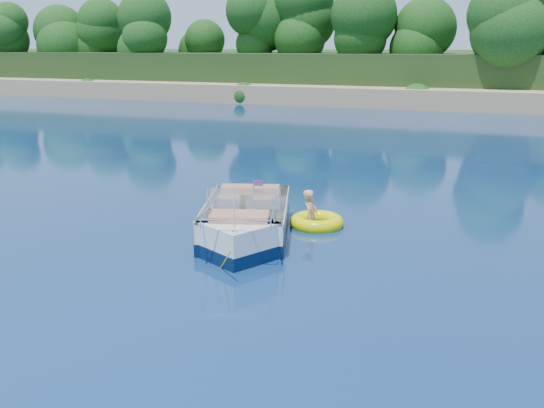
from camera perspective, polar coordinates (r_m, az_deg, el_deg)
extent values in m
plane|color=#091B42|center=(14.81, -9.49, -4.03)|extent=(160.00, 160.00, 0.00)
cube|color=#9E815B|center=(50.70, 13.15, 9.58)|extent=(170.00, 8.00, 2.00)
cube|color=#1C3716|center=(77.43, 16.21, 11.41)|extent=(170.00, 56.00, 6.00)
cylinder|color=black|center=(74.48, -23.87, 12.11)|extent=(0.44, 0.44, 2.80)
sphere|color=black|center=(74.46, -24.08, 14.15)|extent=(4.62, 4.62, 4.62)
cylinder|color=black|center=(58.30, -4.54, 13.10)|extent=(0.44, 0.44, 3.20)
sphere|color=black|center=(58.29, -4.60, 16.08)|extent=(5.28, 5.28, 5.28)
cylinder|color=black|center=(54.51, 13.96, 12.82)|extent=(0.44, 0.44, 3.60)
sphere|color=black|center=(54.52, 14.19, 16.41)|extent=(5.94, 5.94, 5.94)
cube|color=white|center=(15.57, -2.39, -1.71)|extent=(3.09, 4.24, 1.06)
cube|color=white|center=(13.86, -3.13, -3.82)|extent=(1.92, 1.92, 1.06)
cube|color=#061735|center=(15.61, -2.39, -2.23)|extent=(3.13, 4.29, 0.30)
cube|color=#061735|center=(13.91, -3.13, -4.39)|extent=(1.95, 1.95, 0.30)
cube|color=tan|center=(15.78, -2.29, -0.37)|extent=(2.35, 3.03, 0.10)
cube|color=white|center=(15.44, -2.41, 0.06)|extent=(3.13, 4.25, 0.06)
cube|color=black|center=(17.56, -1.72, 0.35)|extent=(0.64, 0.51, 0.91)
cube|color=#8C9EA5|center=(14.74, -4.45, 0.49)|extent=(0.82, 0.40, 0.49)
cube|color=#8C9EA5|center=(14.64, -0.93, 0.44)|extent=(0.82, 0.58, 0.49)
cube|color=#BB7556|center=(15.24, -4.20, -0.04)|extent=(0.70, 0.70, 0.40)
cube|color=#BB7556|center=(15.15, -0.80, -0.09)|extent=(0.70, 0.70, 0.40)
cube|color=#BB7556|center=(16.40, -2.06, 1.05)|extent=(1.67, 1.01, 0.38)
cube|color=#BB7556|center=(13.89, -3.07, -1.58)|extent=(1.50, 1.13, 0.34)
cylinder|color=white|center=(12.85, -3.57, -0.85)|extent=(0.04, 0.04, 0.86)
cube|color=red|center=(14.56, -1.30, 1.99)|extent=(0.22, 0.08, 0.14)
cube|color=silver|center=(12.92, -3.57, -2.61)|extent=(0.11, 0.09, 0.05)
cylinder|color=yellow|center=(12.77, -4.40, -5.27)|extent=(0.69, 0.87, 0.77)
torus|color=#F8F600|center=(16.34, 4.23, -1.72)|extent=(1.82, 1.82, 0.39)
torus|color=red|center=(16.33, 4.23, -1.65)|extent=(1.50, 1.50, 0.13)
imported|color=tan|center=(16.34, 3.68, -2.06)|extent=(0.42, 0.86, 1.66)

